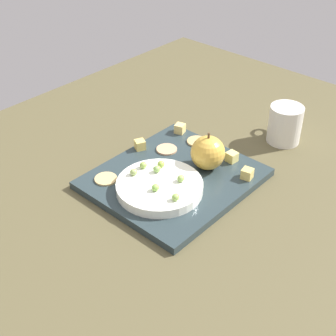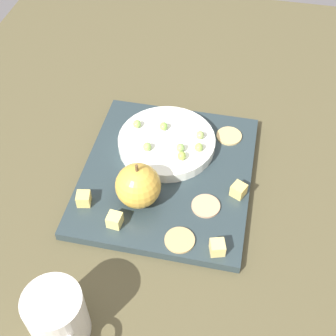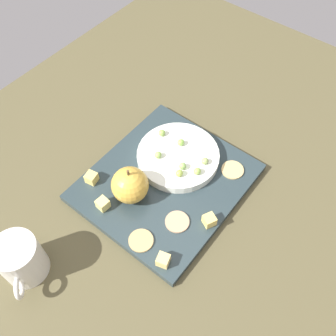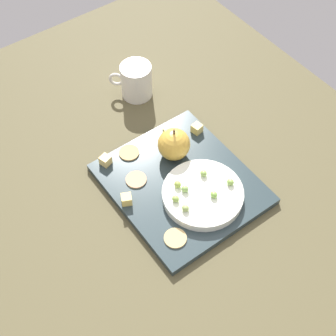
{
  "view_description": "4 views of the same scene",
  "coord_description": "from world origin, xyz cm",
  "views": [
    {
      "loc": [
        -64.25,
        -57.72,
        66.3
      ],
      "look_at": [
        -2.4,
        -1.79,
        7.79
      ],
      "focal_mm": 51.97,
      "sensor_mm": 36.0,
      "label": 1
    },
    {
      "loc": [
        51.74,
        8.94,
        67.67
      ],
      "look_at": [
        0.6,
        -1.77,
        8.03
      ],
      "focal_mm": 49.85,
      "sensor_mm": 36.0,
      "label": 2
    },
    {
      "loc": [
        33.0,
        25.14,
        71.99
      ],
      "look_at": [
        -1.83,
        -2.33,
        8.77
      ],
      "focal_mm": 40.44,
      "sensor_mm": 36.0,
      "label": 3
    },
    {
      "loc": [
        -51.17,
        38.08,
        95.82
      ],
      "look_at": [
        1.05,
        -0.09,
        9.95
      ],
      "focal_mm": 52.99,
      "sensor_mm": 36.0,
      "label": 4
    }
  ],
  "objects": [
    {
      "name": "table",
      "position": [
        0.0,
        0.0,
        1.83
      ],
      "size": [
        134.92,
        107.72,
        3.66
      ],
      "primitive_type": "cube",
      "color": "brown",
      "rests_on": "ground"
    },
    {
      "name": "platter",
      "position": [
        -0.99,
        -2.25,
        4.49
      ],
      "size": [
        33.17,
        29.44,
        1.67
      ],
      "primitive_type": "cube",
      "color": "#28373A",
      "rests_on": "table"
    },
    {
      "name": "serving_dish",
      "position": [
        -6.96,
        -3.6,
        6.32
      ],
      "size": [
        17.82,
        17.82,
        1.97
      ],
      "primitive_type": "cylinder",
      "color": "white",
      "rests_on": "platter"
    },
    {
      "name": "apple_whole",
      "position": [
        6.23,
        -5.54,
        9.08
      ],
      "size": [
        7.5,
        7.5,
        7.5
      ],
      "primitive_type": "sphere",
      "color": "gold",
      "rests_on": "platter"
    },
    {
      "name": "apple_stem",
      "position": [
        6.23,
        -5.54,
        13.43
      ],
      "size": [
        0.5,
        0.5,
        1.2
      ],
      "primitive_type": "cylinder",
      "color": "brown",
      "rests_on": "apple_whole"
    },
    {
      "name": "cheese_cube_0",
      "position": [
        8.72,
        -14.32,
        6.43
      ],
      "size": [
        2.58,
        2.58,
        2.2
      ],
      "primitive_type": "cube",
      "rotation": [
        0.0,
        0.0,
        0.19
      ],
      "color": "#E6CA6A",
      "rests_on": "platter"
    },
    {
      "name": "cheese_cube_1",
      "position": [
        1.63,
        10.57,
        6.43
      ],
      "size": [
        2.95,
        2.95,
        2.2
      ],
      "primitive_type": "cube",
      "rotation": [
        0.0,
        0.0,
        1.12
      ],
      "color": "#F4D36A",
      "rests_on": "platter"
    },
    {
      "name": "cheese_cube_2",
      "position": [
        11.76,
        -8.13,
        6.43
      ],
      "size": [
        2.39,
        2.39,
        2.2
      ],
      "primitive_type": "cube",
      "rotation": [
        0.0,
        0.0,
        1.48
      ],
      "color": "#E4D578",
      "rests_on": "platter"
    },
    {
      "name": "cheese_cube_3",
      "position": [
        13.43,
        8.59,
        6.43
      ],
      "size": [
        2.75,
        2.75,
        2.2
      ],
      "primitive_type": "cube",
      "rotation": [
        0.0,
        0.0,
        0.3
      ],
      "color": "#EECF77",
      "rests_on": "platter"
    },
    {
      "name": "cracker_0",
      "position": [
        12.75,
        2.64,
        5.53
      ],
      "size": [
        4.77,
        4.77,
        0.4
      ],
      "primitive_type": "cylinder",
      "color": "tan",
      "rests_on": "platter"
    },
    {
      "name": "cracker_1",
      "position": [
        5.36,
        5.63,
        5.53
      ],
      "size": [
        4.77,
        4.77,
        0.4
      ],
      "primitive_type": "cylinder",
      "color": "tan",
      "rests_on": "platter"
    },
    {
      "name": "cracker_2",
      "position": [
        -11.79,
        7.43,
        5.53
      ],
      "size": [
        4.77,
        4.77,
        0.4
      ],
      "primitive_type": "cylinder",
      "color": "tan",
      "rests_on": "platter"
    },
    {
      "name": "grape_0",
      "position": [
        -2.62,
        0.39,
        8.06
      ],
      "size": [
        1.63,
        1.47,
        1.5
      ],
      "primitive_type": "ellipsoid",
      "color": "#9CB64A",
      "rests_on": "serving_dish"
    },
    {
      "name": "grape_1",
      "position": [
        -3.6,
        -6.42,
        8.01
      ],
      "size": [
        1.63,
        1.47,
        1.41
      ],
      "primitive_type": "ellipsoid",
      "color": "#91B856",
      "rests_on": "serving_dish"
    },
    {
      "name": "grape_2",
      "position": [
        -5.33,
        2.58,
        8.02
      ],
      "size": [
        1.63,
        1.47,
        1.42
      ],
      "primitive_type": "ellipsoid",
      "color": "#94B751",
      "rests_on": "serving_dish"
    },
    {
      "name": "grape_3",
      "position": [
        -8.88,
        -9.65,
        8.01
      ],
      "size": [
        1.63,
        1.47,
        1.41
      ],
      "primitive_type": "ellipsoid",
      "color": "#91BA52",
      "rests_on": "serving_dish"
    },
    {
      "name": "grape_4",
      "position": [
        -9.3,
        -4.67,
        8.02
      ],
      "size": [
        1.63,
        1.47,
        1.43
      ],
      "primitive_type": "ellipsoid",
      "color": "#89C14D",
      "rests_on": "serving_dish"
    },
    {
      "name": "grape_5",
      "position": [
        -4.5,
        -0.58,
        8.04
      ],
      "size": [
        1.63,
        1.47,
        1.47
      ],
      "primitive_type": "ellipsoid",
      "color": "#8DB95D",
      "rests_on": "serving_dish"
    },
    {
      "name": "grape_6",
      "position": [
        -8.44,
        2.32,
        8.0
      ],
      "size": [
        1.63,
        1.47,
        1.38
      ],
      "primitive_type": "ellipsoid",
      "color": "#96AF5E",
      "rests_on": "serving_dish"
    },
    {
      "name": "cup",
      "position": [
        29.44,
        -10.69,
        8.27
      ],
      "size": [
        9.1,
        9.53,
        9.21
      ],
      "color": "silver",
      "rests_on": "table"
    }
  ]
}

